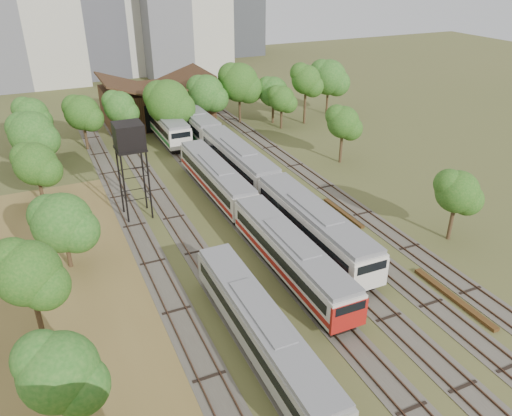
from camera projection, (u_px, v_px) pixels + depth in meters
name	position (u px, v px, depth m)	size (l,w,h in m)	color
ground	(394.00, 354.00, 33.40)	(240.00, 240.00, 0.00)	#475123
dry_grass_patch	(100.00, 356.00, 33.22)	(14.00, 60.00, 0.04)	brown
tracks	(240.00, 204.00, 53.41)	(24.60, 80.00, 0.19)	#4C473D
railcar_red_set	(248.00, 211.00, 47.90)	(2.90, 34.57, 3.58)	black
railcar_green_set	(239.00, 161.00, 58.90)	(3.21, 52.08, 3.97)	black
railcar_rear	(165.00, 124.00, 72.01)	(3.14, 16.08, 3.89)	black
old_grey_coach	(261.00, 330.00, 32.86)	(2.71, 18.00, 3.35)	black
water_tower	(129.00, 139.00, 47.54)	(2.81, 2.81, 9.76)	black
rail_pile_near	(454.00, 298.00, 38.67)	(0.56, 8.35, 0.28)	#523417
rail_pile_far	(343.00, 213.00, 51.48)	(0.43, 6.89, 0.22)	#523417
maintenance_shed	(157.00, 104.00, 78.73)	(16.45, 11.55, 7.58)	#352013
tree_band_left	(49.00, 229.00, 38.11)	(7.30, 55.84, 8.80)	#382616
tree_band_far	(213.00, 93.00, 73.57)	(50.19, 9.76, 9.33)	#382616
tree_band_right	(346.00, 130.00, 60.56)	(5.43, 40.37, 7.34)	#382616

